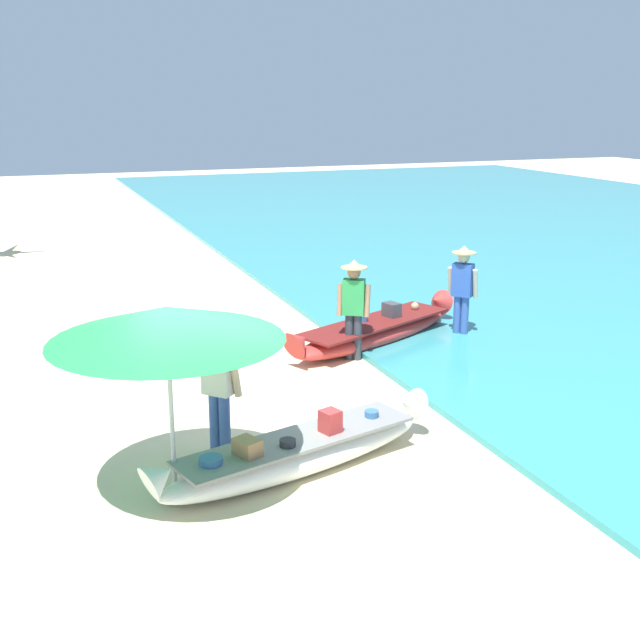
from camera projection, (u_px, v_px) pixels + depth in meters
name	position (u px, v px, depth m)	size (l,w,h in m)	color
ground_plane	(235.00, 463.00, 9.63)	(80.00, 80.00, 0.00)	beige
boat_white_foreground	(298.00, 453.00, 9.31)	(3.87, 1.61, 0.71)	white
boat_red_midground	(375.00, 331.00, 14.19)	(4.01, 2.35, 0.74)	red
person_vendor_hatted	(354.00, 303.00, 13.19)	(0.57, 0.47, 1.71)	#333842
person_tourist_customer	(219.00, 384.00, 9.60)	(0.53, 0.54, 1.66)	#3D5BA8
person_vendor_assistant	(462.00, 285.00, 14.37)	(0.51, 0.55, 1.72)	#3D5BA8
patio_umbrella_large	(167.00, 324.00, 8.25)	(2.48, 2.48, 2.18)	#B7B7BC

